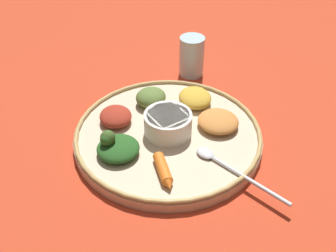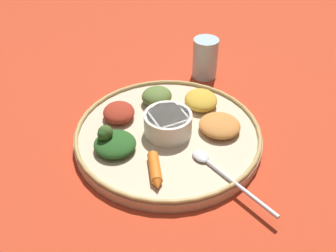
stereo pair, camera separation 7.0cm
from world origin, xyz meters
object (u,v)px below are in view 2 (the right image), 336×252
at_px(spoon, 220,171).
at_px(carrot_near_spoon, 155,170).
at_px(center_bowl, 168,123).
at_px(drinking_glass, 205,60).
at_px(greens_pile, 113,142).

distance_m(spoon, carrot_near_spoon, 0.10).
distance_m(center_bowl, drinking_glass, 0.24).
bearing_deg(carrot_near_spoon, greens_pile, 136.43).
bearing_deg(drinking_glass, greens_pile, -126.87).
bearing_deg(drinking_glass, carrot_near_spoon, -110.99).
xyz_separation_m(greens_pile, carrot_near_spoon, (0.07, -0.07, -0.01)).
xyz_separation_m(carrot_near_spoon, drinking_glass, (0.13, 0.33, 0.01)).
height_order(spoon, carrot_near_spoon, carrot_near_spoon).
height_order(carrot_near_spoon, drinking_glass, drinking_glass).
distance_m(greens_pile, carrot_near_spoon, 0.10).
bearing_deg(spoon, drinking_glass, 86.43).
xyz_separation_m(spoon, greens_pile, (-0.17, 0.07, 0.01)).
height_order(center_bowl, drinking_glass, drinking_glass).
height_order(center_bowl, carrot_near_spoon, center_bowl).
relative_size(spoon, greens_pile, 1.83).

